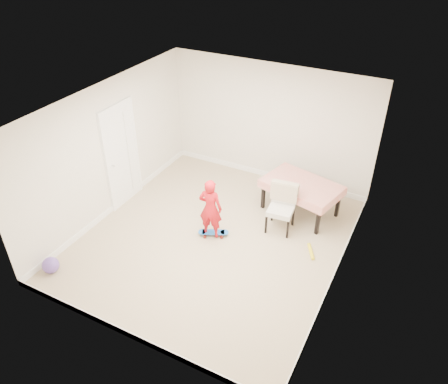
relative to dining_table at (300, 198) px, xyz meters
The scene contains 17 objects.
ground 1.92m from the dining_table, 125.90° to the right, with size 5.00×5.00×0.00m, color tan.
ceiling 2.93m from the dining_table, 125.90° to the right, with size 4.50×5.00×0.04m, color white.
wall_back 1.75m from the dining_table, 139.41° to the left, with size 4.50×0.04×2.60m, color silver.
wall_front 4.27m from the dining_table, 105.44° to the right, with size 4.50×0.04×2.60m, color silver.
wall_left 3.80m from the dining_table, 155.37° to the right, with size 0.04×5.00×2.60m, color silver.
wall_right 2.13m from the dining_table, 53.76° to the right, with size 0.04×5.00×2.60m, color silver.
door 3.62m from the dining_table, 159.72° to the right, with size 0.10×0.94×2.11m, color white.
baseboard_back 1.49m from the dining_table, 139.11° to the left, with size 4.50×0.02×0.12m, color white.
baseboard_front 4.18m from the dining_table, 105.41° to the right, with size 4.50×0.02×0.12m, color white.
baseboard_left 3.69m from the dining_table, 155.43° to the right, with size 0.02×5.00×0.12m, color white.
baseboard_right 1.92m from the dining_table, 53.51° to the right, with size 0.02×5.00×0.12m, color white.
dining_table is the anchor object (origin of this frame).
dining_chair 0.73m from the dining_table, 102.01° to the right, with size 0.51×0.59×0.93m, color silver, non-canonical shape.
skateboard 1.89m from the dining_table, 128.80° to the right, with size 0.57×0.21×0.09m, color blue, non-canonical shape.
child 1.92m from the dining_table, 129.10° to the right, with size 0.43×0.28×1.18m, color red.
balloon 4.73m from the dining_table, 131.45° to the right, with size 0.28×0.28×0.28m, color #6447AA.
foam_toy 1.28m from the dining_table, 60.99° to the right, with size 0.06×0.06×0.40m, color yellow.
Camera 1 is at (3.03, -5.47, 5.18)m, focal length 35.00 mm.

